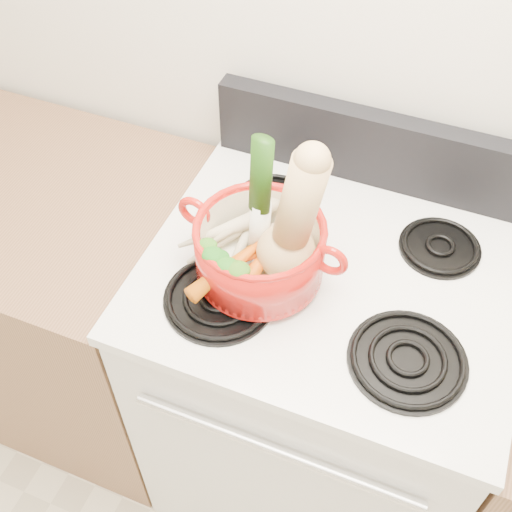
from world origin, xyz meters
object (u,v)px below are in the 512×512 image
at_px(leek, 260,200).
at_px(squash, 290,218).
at_px(stove_body, 317,387).
at_px(dutch_oven, 260,250).

bearing_deg(leek, squash, -7.05).
distance_m(stove_body, dutch_oven, 0.59).
xyz_separation_m(stove_body, squash, (-0.08, -0.07, 0.68)).
bearing_deg(squash, stove_body, 36.60).
relative_size(stove_body, leek, 3.15).
height_order(stove_body, squash, squash).
relative_size(dutch_oven, squash, 0.86).
distance_m(squash, leek, 0.07).
height_order(dutch_oven, leek, leek).
xyz_separation_m(squash, leek, (-0.07, 0.03, -0.00)).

